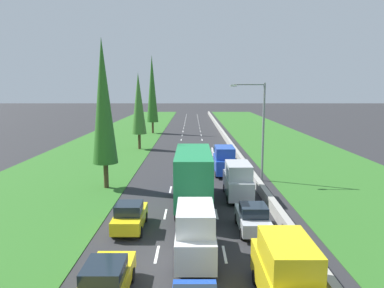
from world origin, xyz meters
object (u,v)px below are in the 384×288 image
at_px(blue_van_right_lane, 223,160).
at_px(poplar_tree_fourth, 150,89).
at_px(poplar_tree_second, 102,102).
at_px(street_light_mast, 258,125).
at_px(yellow_van_right_lane, 284,273).
at_px(white_van_centre_lane, 194,232).
at_px(white_sedan_right_lane, 218,152).
at_px(silver_van_right_lane, 236,180).
at_px(yellow_hatchback_left_lane, 128,216).
at_px(poplar_tree_third, 137,104).
at_px(silver_hatchback_right_lane, 251,218).
at_px(yellow_sedan_left_lane, 104,282).
at_px(green_box_truck_centre_lane, 192,176).

xyz_separation_m(blue_van_right_lane, poplar_tree_fourth, (-10.75, 33.38, 7.02)).
height_order(poplar_tree_second, street_light_mast, poplar_tree_second).
height_order(yellow_van_right_lane, poplar_tree_fourth, poplar_tree_fourth).
relative_size(white_van_centre_lane, white_sedan_right_lane, 1.09).
bearing_deg(silver_van_right_lane, yellow_hatchback_left_lane, -138.90).
bearing_deg(poplar_tree_third, street_light_mast, -52.31).
xyz_separation_m(yellow_hatchback_left_lane, poplar_tree_third, (-3.68, 29.34, 5.57)).
bearing_deg(poplar_tree_third, silver_hatchback_right_lane, -69.53).
bearing_deg(white_van_centre_lane, yellow_sedan_left_lane, -135.45).
height_order(blue_van_right_lane, white_sedan_right_lane, blue_van_right_lane).
distance_m(silver_hatchback_right_lane, green_box_truck_centre_lane, 6.12).
relative_size(silver_hatchback_right_lane, white_sedan_right_lane, 0.87).
height_order(yellow_sedan_left_lane, silver_hatchback_right_lane, silver_hatchback_right_lane).
relative_size(blue_van_right_lane, yellow_hatchback_left_lane, 1.26).
bearing_deg(poplar_tree_fourth, white_sedan_right_lane, -66.91).
relative_size(yellow_hatchback_left_lane, poplar_tree_third, 0.36).
distance_m(green_box_truck_centre_lane, poplar_tree_third, 26.26).
distance_m(white_sedan_right_lane, poplar_tree_third, 14.13).
bearing_deg(green_box_truck_centre_lane, silver_van_right_lane, 28.17).
height_order(silver_hatchback_right_lane, silver_van_right_lane, silver_van_right_lane).
distance_m(poplar_tree_third, poplar_tree_fourth, 18.41).
xyz_separation_m(silver_van_right_lane, white_sedan_right_lane, (-0.23, 15.73, -0.59)).
distance_m(yellow_van_right_lane, silver_hatchback_right_lane, 7.51).
relative_size(white_van_centre_lane, street_light_mast, 0.54).
relative_size(white_van_centre_lane, poplar_tree_fourth, 0.33).
xyz_separation_m(white_van_centre_lane, poplar_tree_second, (-7.55, 13.07, 6.00)).
distance_m(green_box_truck_centre_lane, poplar_tree_second, 10.26).
xyz_separation_m(blue_van_right_lane, white_sedan_right_lane, (0.13, 7.87, -0.59)).
height_order(yellow_sedan_left_lane, yellow_hatchback_left_lane, yellow_hatchback_left_lane).
relative_size(yellow_hatchback_left_lane, poplar_tree_second, 0.31).
relative_size(white_van_centre_lane, yellow_hatchback_left_lane, 1.26).
bearing_deg(yellow_sedan_left_lane, yellow_van_right_lane, -3.06).
relative_size(poplar_tree_second, poplar_tree_fourth, 0.86).
height_order(yellow_van_right_lane, yellow_sedan_left_lane, yellow_van_right_lane).
xyz_separation_m(yellow_hatchback_left_lane, green_box_truck_centre_lane, (3.85, 4.53, 1.35)).
distance_m(white_van_centre_lane, blue_van_right_lane, 18.33).
distance_m(blue_van_right_lane, green_box_truck_centre_lane, 10.25).
distance_m(green_box_truck_centre_lane, poplar_tree_fourth, 44.22).
relative_size(silver_hatchback_right_lane, street_light_mast, 0.43).
distance_m(silver_van_right_lane, poplar_tree_third, 25.93).
distance_m(yellow_van_right_lane, yellow_hatchback_left_lane, 10.76).
bearing_deg(street_light_mast, yellow_sedan_left_lane, -116.73).
distance_m(yellow_sedan_left_lane, silver_van_right_lane, 15.50).
xyz_separation_m(poplar_tree_second, street_light_mast, (13.55, 2.49, -2.16)).
bearing_deg(green_box_truck_centre_lane, poplar_tree_fourth, 100.03).
xyz_separation_m(yellow_sedan_left_lane, silver_van_right_lane, (7.05, 13.80, 0.59)).
xyz_separation_m(silver_hatchback_right_lane, yellow_hatchback_left_lane, (-7.38, 0.29, 0.00)).
height_order(silver_van_right_lane, street_light_mast, street_light_mast).
bearing_deg(silver_van_right_lane, blue_van_right_lane, 92.60).
bearing_deg(blue_van_right_lane, poplar_tree_third, 125.25).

